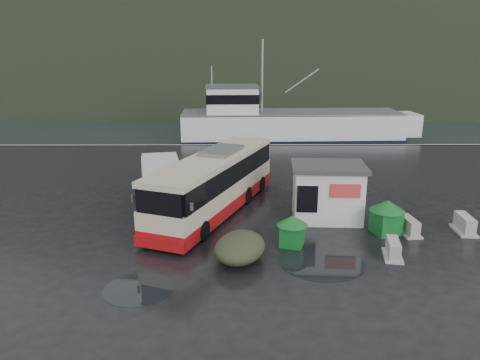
{
  "coord_description": "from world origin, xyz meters",
  "views": [
    {
      "loc": [
        0.44,
        -20.71,
        8.33
      ],
      "look_at": [
        0.59,
        2.65,
        1.7
      ],
      "focal_mm": 35.0,
      "sensor_mm": 36.0,
      "label": 1
    }
  ],
  "objects_px": {
    "jersey_barrier_b": "(392,257)",
    "dome_tent": "(240,260)",
    "white_van": "(164,211)",
    "ticket_kiosk": "(326,219)",
    "fishing_trawler": "(291,131)",
    "waste_bin_right": "(385,233)",
    "jersey_barrier_c": "(463,232)",
    "waste_bin_left": "(292,245)",
    "jersey_barrier_a": "(408,233)",
    "coach_bus": "(215,211)"
  },
  "relations": [
    {
      "from": "dome_tent",
      "to": "fishing_trawler",
      "type": "relative_size",
      "value": 0.11
    },
    {
      "from": "ticket_kiosk",
      "to": "jersey_barrier_b",
      "type": "bearing_deg",
      "value": -63.22
    },
    {
      "from": "white_van",
      "to": "ticket_kiosk",
      "type": "distance_m",
      "value": 8.5
    },
    {
      "from": "ticket_kiosk",
      "to": "jersey_barrier_c",
      "type": "bearing_deg",
      "value": -12.63
    },
    {
      "from": "waste_bin_left",
      "to": "ticket_kiosk",
      "type": "relative_size",
      "value": 0.38
    },
    {
      "from": "waste_bin_left",
      "to": "ticket_kiosk",
      "type": "xyz_separation_m",
      "value": [
        2.11,
        3.29,
        0.0
      ]
    },
    {
      "from": "coach_bus",
      "to": "dome_tent",
      "type": "height_order",
      "value": "coach_bus"
    },
    {
      "from": "waste_bin_right",
      "to": "jersey_barrier_b",
      "type": "xyz_separation_m",
      "value": [
        -0.48,
        -2.56,
        0.0
      ]
    },
    {
      "from": "coach_bus",
      "to": "dome_tent",
      "type": "bearing_deg",
      "value": -56.08
    },
    {
      "from": "fishing_trawler",
      "to": "ticket_kiosk",
      "type": "bearing_deg",
      "value": -94.56
    },
    {
      "from": "waste_bin_right",
      "to": "fishing_trawler",
      "type": "xyz_separation_m",
      "value": [
        -1.3,
        28.03,
        0.0
      ]
    },
    {
      "from": "dome_tent",
      "to": "jersey_barrier_a",
      "type": "bearing_deg",
      "value": 19.23
    },
    {
      "from": "white_van",
      "to": "waste_bin_left",
      "type": "height_order",
      "value": "white_van"
    },
    {
      "from": "fishing_trawler",
      "to": "waste_bin_left",
      "type": "bearing_deg",
      "value": -98.37
    },
    {
      "from": "ticket_kiosk",
      "to": "waste_bin_right",
      "type": "bearing_deg",
      "value": -35.15
    },
    {
      "from": "waste_bin_right",
      "to": "jersey_barrier_a",
      "type": "xyz_separation_m",
      "value": [
        1.06,
        -0.05,
        0.0
      ]
    },
    {
      "from": "waste_bin_right",
      "to": "fishing_trawler",
      "type": "bearing_deg",
      "value": 92.65
    },
    {
      "from": "waste_bin_right",
      "to": "jersey_barrier_c",
      "type": "relative_size",
      "value": 1.01
    },
    {
      "from": "waste_bin_right",
      "to": "waste_bin_left",
      "type": "bearing_deg",
      "value": -163.18
    },
    {
      "from": "waste_bin_right",
      "to": "dome_tent",
      "type": "distance_m",
      "value": 7.34
    },
    {
      "from": "ticket_kiosk",
      "to": "jersey_barrier_c",
      "type": "relative_size",
      "value": 2.26
    },
    {
      "from": "ticket_kiosk",
      "to": "jersey_barrier_c",
      "type": "xyz_separation_m",
      "value": [
        6.14,
        -1.79,
        0.0
      ]
    },
    {
      "from": "dome_tent",
      "to": "waste_bin_left",
      "type": "bearing_deg",
      "value": 31.98
    },
    {
      "from": "jersey_barrier_a",
      "to": "jersey_barrier_c",
      "type": "height_order",
      "value": "jersey_barrier_c"
    },
    {
      "from": "coach_bus",
      "to": "fishing_trawler",
      "type": "distance_m",
      "value": 25.85
    },
    {
      "from": "jersey_barrier_b",
      "to": "white_van",
      "type": "bearing_deg",
      "value": 150.83
    },
    {
      "from": "jersey_barrier_c",
      "to": "jersey_barrier_a",
      "type": "bearing_deg",
      "value": -175.97
    },
    {
      "from": "coach_bus",
      "to": "waste_bin_right",
      "type": "height_order",
      "value": "coach_bus"
    },
    {
      "from": "dome_tent",
      "to": "jersey_barrier_b",
      "type": "distance_m",
      "value": 6.32
    },
    {
      "from": "waste_bin_left",
      "to": "jersey_barrier_c",
      "type": "relative_size",
      "value": 0.86
    },
    {
      "from": "coach_bus",
      "to": "jersey_barrier_b",
      "type": "height_order",
      "value": "coach_bus"
    },
    {
      "from": "white_van",
      "to": "jersey_barrier_b",
      "type": "height_order",
      "value": "white_van"
    },
    {
      "from": "jersey_barrier_a",
      "to": "fishing_trawler",
      "type": "xyz_separation_m",
      "value": [
        -2.36,
        28.07,
        0.0
      ]
    },
    {
      "from": "jersey_barrier_a",
      "to": "coach_bus",
      "type": "bearing_deg",
      "value": 161.11
    },
    {
      "from": "white_van",
      "to": "dome_tent",
      "type": "bearing_deg",
      "value": -67.9
    },
    {
      "from": "ticket_kiosk",
      "to": "jersey_barrier_b",
      "type": "distance_m",
      "value": 4.89
    },
    {
      "from": "waste_bin_right",
      "to": "coach_bus",
      "type": "bearing_deg",
      "value": 159.13
    },
    {
      "from": "waste_bin_left",
      "to": "fishing_trawler",
      "type": "distance_m",
      "value": 29.56
    },
    {
      "from": "ticket_kiosk",
      "to": "fishing_trawler",
      "type": "xyz_separation_m",
      "value": [
        1.11,
        26.1,
        0.0
      ]
    },
    {
      "from": "ticket_kiosk",
      "to": "jersey_barrier_a",
      "type": "distance_m",
      "value": 3.99
    },
    {
      "from": "waste_bin_left",
      "to": "jersey_barrier_c",
      "type": "height_order",
      "value": "waste_bin_left"
    },
    {
      "from": "dome_tent",
      "to": "fishing_trawler",
      "type": "height_order",
      "value": "fishing_trawler"
    },
    {
      "from": "coach_bus",
      "to": "jersey_barrier_a",
      "type": "bearing_deg",
      "value": 2.84
    },
    {
      "from": "waste_bin_left",
      "to": "jersey_barrier_a",
      "type": "bearing_deg",
      "value": 13.27
    },
    {
      "from": "jersey_barrier_c",
      "to": "coach_bus",
      "type": "bearing_deg",
      "value": 166.04
    },
    {
      "from": "waste_bin_left",
      "to": "jersey_barrier_b",
      "type": "xyz_separation_m",
      "value": [
        4.03,
        -1.2,
        0.0
      ]
    },
    {
      "from": "jersey_barrier_b",
      "to": "dome_tent",
      "type": "bearing_deg",
      "value": -177.97
    },
    {
      "from": "waste_bin_right",
      "to": "ticket_kiosk",
      "type": "relative_size",
      "value": 0.45
    },
    {
      "from": "white_van",
      "to": "waste_bin_left",
      "type": "xyz_separation_m",
      "value": [
        6.29,
        -4.56,
        0.0
      ]
    },
    {
      "from": "waste_bin_right",
      "to": "dome_tent",
      "type": "height_order",
      "value": "waste_bin_right"
    }
  ]
}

